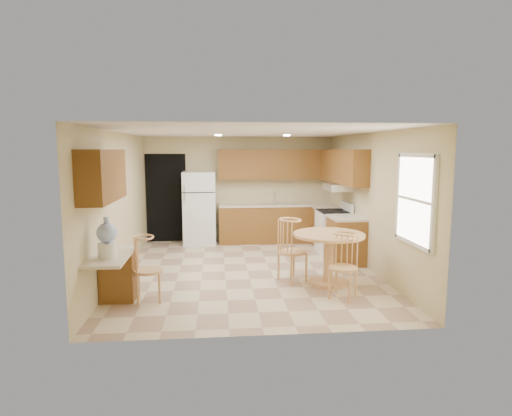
{
  "coord_description": "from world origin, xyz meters",
  "views": [
    {
      "loc": [
        -0.55,
        -7.56,
        2.2
      ],
      "look_at": [
        0.18,
        0.3,
        1.12
      ],
      "focal_mm": 30.0,
      "sensor_mm": 36.0,
      "label": 1
    }
  ],
  "objects": [
    {
      "name": "can_light_a",
      "position": [
        -0.5,
        1.2,
        2.48
      ],
      "size": [
        0.14,
        0.14,
        0.02
      ],
      "primitive_type": "cylinder",
      "color": "white",
      "rests_on": "ceiling"
    },
    {
      "name": "floor",
      "position": [
        0.0,
        0.0,
        0.0
      ],
      "size": [
        5.5,
        5.5,
        0.0
      ],
      "primitive_type": "plane",
      "color": "beige",
      "rests_on": "ground"
    },
    {
      "name": "counter_right_b",
      "position": [
        1.95,
        0.4,
        0.89
      ],
      "size": [
        0.63,
        0.8,
        0.04
      ],
      "primitive_type": "cube",
      "color": "beige",
      "rests_on": "base_cab_right_b"
    },
    {
      "name": "upper_cab_right",
      "position": [
        2.08,
        1.21,
        1.85
      ],
      "size": [
        0.33,
        2.42,
        0.7
      ],
      "primitive_type": "cube",
      "color": "brown",
      "rests_on": "wall_right"
    },
    {
      "name": "refrigerator",
      "position": [
        -0.95,
        2.4,
        0.85
      ],
      "size": [
        0.75,
        0.73,
        1.69
      ],
      "color": "white",
      "rests_on": "floor"
    },
    {
      "name": "base_cab_back",
      "position": [
        0.88,
        2.45,
        0.43
      ],
      "size": [
        2.75,
        0.6,
        0.87
      ],
      "primitive_type": "cube",
      "color": "brown",
      "rests_on": "floor"
    },
    {
      "name": "chair_table_a",
      "position": [
        0.71,
        -0.76,
        0.64
      ],
      "size": [
        0.46,
        0.59,
        1.05
      ],
      "rotation": [
        0.0,
        0.0,
        -1.06
      ],
      "color": "#E0AA70",
      "rests_on": "floor"
    },
    {
      "name": "window",
      "position": [
        2.23,
        -1.85,
        1.5
      ],
      "size": [
        0.06,
        1.12,
        1.3
      ],
      "color": "white",
      "rests_on": "wall_right"
    },
    {
      "name": "desk_pedestal",
      "position": [
        -2.0,
        -1.32,
        0.36
      ],
      "size": [
        0.48,
        0.42,
        0.72
      ],
      "primitive_type": "cube",
      "color": "brown",
      "rests_on": "floor"
    },
    {
      "name": "wall_left",
      "position": [
        -2.25,
        0.0,
        1.25
      ],
      "size": [
        0.02,
        5.5,
        2.5
      ],
      "primitive_type": "cube",
      "color": "#CCBE89",
      "rests_on": "floor"
    },
    {
      "name": "wall_right",
      "position": [
        2.25,
        0.0,
        1.25
      ],
      "size": [
        0.02,
        5.5,
        2.5
      ],
      "primitive_type": "cube",
      "color": "#CCBE89",
      "rests_on": "floor"
    },
    {
      "name": "dining_table",
      "position": [
        1.26,
        -0.91,
        0.56
      ],
      "size": [
        1.15,
        1.15,
        0.85
      ],
      "rotation": [
        0.0,
        0.0,
        -0.38
      ],
      "color": "#E0AA70",
      "rests_on": "floor"
    },
    {
      "name": "stove",
      "position": [
        1.92,
        1.18,
        0.47
      ],
      "size": [
        0.65,
        0.76,
        1.09
      ],
      "color": "white",
      "rests_on": "floor"
    },
    {
      "name": "wall_front",
      "position": [
        0.0,
        -2.75,
        1.25
      ],
      "size": [
        4.5,
        0.02,
        2.5
      ],
      "primitive_type": "cube",
      "color": "#CCBE89",
      "rests_on": "floor"
    },
    {
      "name": "can_light_b",
      "position": [
        0.9,
        1.2,
        2.48
      ],
      "size": [
        0.14,
        0.14,
        0.02
      ],
      "primitive_type": "cylinder",
      "color": "white",
      "rests_on": "ceiling"
    },
    {
      "name": "upper_cab_back",
      "position": [
        0.88,
        2.58,
        1.85
      ],
      "size": [
        2.75,
        0.33,
        0.7
      ],
      "primitive_type": "cube",
      "color": "brown",
      "rests_on": "wall_back"
    },
    {
      "name": "doorway",
      "position": [
        -1.75,
        2.73,
        1.05
      ],
      "size": [
        0.9,
        0.02,
        2.1
      ],
      "primitive_type": "cube",
      "color": "black",
      "rests_on": "floor"
    },
    {
      "name": "wall_back",
      "position": [
        0.0,
        2.75,
        1.25
      ],
      "size": [
        4.5,
        0.02,
        2.5
      ],
      "primitive_type": "cube",
      "color": "#CCBE89",
      "rests_on": "floor"
    },
    {
      "name": "chair_table_b",
      "position": [
        1.31,
        -1.65,
        0.59
      ],
      "size": [
        0.43,
        0.5,
        0.97
      ],
      "rotation": [
        0.0,
        0.0,
        2.54
      ],
      "color": "#E0AA70",
      "rests_on": "floor"
    },
    {
      "name": "water_crock",
      "position": [
        -2.0,
        -1.87,
        1.02
      ],
      "size": [
        0.26,
        0.26,
        0.55
      ],
      "color": "white",
      "rests_on": "desk_top"
    },
    {
      "name": "upper_cab_left",
      "position": [
        -2.08,
        -1.6,
        1.85
      ],
      "size": [
        0.33,
        1.4,
        0.7
      ],
      "primitive_type": "cube",
      "color": "brown",
      "rests_on": "wall_left"
    },
    {
      "name": "base_cab_right_a",
      "position": [
        1.95,
        1.85,
        0.43
      ],
      "size": [
        0.6,
        0.59,
        0.87
      ],
      "primitive_type": "cube",
      "color": "brown",
      "rests_on": "floor"
    },
    {
      "name": "desk_top",
      "position": [
        -2.0,
        -1.7,
        0.75
      ],
      "size": [
        0.5,
        1.2,
        0.04
      ],
      "primitive_type": "cube",
      "color": "beige",
      "rests_on": "desk_pedestal"
    },
    {
      "name": "counter_back",
      "position": [
        0.88,
        2.45,
        0.89
      ],
      "size": [
        2.75,
        0.63,
        0.04
      ],
      "primitive_type": "cube",
      "color": "beige",
      "rests_on": "base_cab_back"
    },
    {
      "name": "base_cab_right_b",
      "position": [
        1.95,
        0.4,
        0.43
      ],
      "size": [
        0.6,
        0.8,
        0.87
      ],
      "primitive_type": "cube",
      "color": "brown",
      "rests_on": "floor"
    },
    {
      "name": "counter_right_a",
      "position": [
        1.95,
        1.85,
        0.89
      ],
      "size": [
        0.63,
        0.59,
        0.04
      ],
      "primitive_type": "cube",
      "color": "beige",
      "rests_on": "base_cab_right_a"
    },
    {
      "name": "chair_desk",
      "position": [
        -1.55,
        -1.51,
        0.58
      ],
      "size": [
        0.42,
        0.54,
        0.95
      ],
      "rotation": [
        0.0,
        0.0,
        -1.44
      ],
      "color": "#E0AA70",
      "rests_on": "floor"
    },
    {
      "name": "sink",
      "position": [
        0.85,
        2.45,
        0.91
      ],
      "size": [
        0.78,
        0.44,
        0.01
      ],
      "primitive_type": "cube",
      "color": "silver",
      "rests_on": "counter_back"
    },
    {
      "name": "range_hood",
      "position": [
        2.0,
        1.18,
        1.42
      ],
      "size": [
        0.5,
        0.76,
        0.14
      ],
      "primitive_type": "cube",
      "color": "silver",
      "rests_on": "upper_cab_right"
    },
    {
      "name": "ceiling",
      "position": [
        0.0,
        0.0,
        2.5
      ],
      "size": [
        4.5,
        5.5,
        0.02
      ],
      "primitive_type": "cube",
      "color": "white",
      "rests_on": "wall_back"
    }
  ]
}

